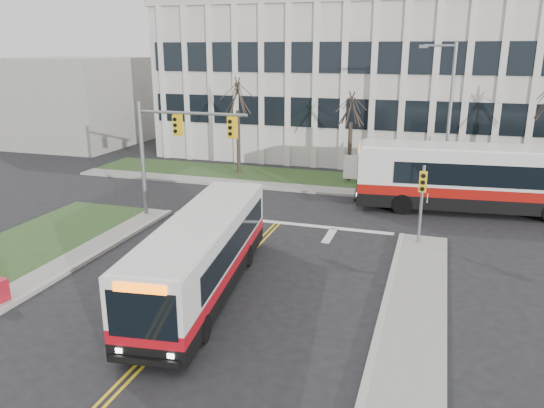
% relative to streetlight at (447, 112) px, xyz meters
% --- Properties ---
extents(ground, '(120.00, 120.00, 0.00)m').
position_rel_streetlight_xyz_m(ground, '(-8.03, -16.20, -5.19)').
color(ground, black).
rests_on(ground, ground).
extents(sidewalk_east, '(2.00, 26.00, 0.14)m').
position_rel_streetlight_xyz_m(sidewalk_east, '(-0.53, -21.20, -5.12)').
color(sidewalk_east, '#9E9B93').
rests_on(sidewalk_east, ground).
extents(sidewalk_cross, '(44.00, 1.60, 0.14)m').
position_rel_streetlight_xyz_m(sidewalk_cross, '(-3.03, -1.00, -5.12)').
color(sidewalk_cross, '#9E9B93').
rests_on(sidewalk_cross, ground).
extents(building_lawn, '(44.00, 5.00, 0.12)m').
position_rel_streetlight_xyz_m(building_lawn, '(-3.03, 1.80, -5.13)').
color(building_lawn, '#2B491F').
rests_on(building_lawn, ground).
extents(office_building, '(40.00, 16.00, 12.00)m').
position_rel_streetlight_xyz_m(office_building, '(-3.03, 13.80, 0.81)').
color(office_building, silver).
rests_on(office_building, ground).
extents(building_annex, '(12.00, 12.00, 8.00)m').
position_rel_streetlight_xyz_m(building_annex, '(-34.03, 9.80, -1.19)').
color(building_annex, '#9E9B93').
rests_on(building_annex, ground).
extents(mast_arm_signal, '(6.11, 0.38, 6.20)m').
position_rel_streetlight_xyz_m(mast_arm_signal, '(-13.65, -9.04, -0.94)').
color(mast_arm_signal, slate).
rests_on(mast_arm_signal, ground).
extents(signal_pole_near, '(0.34, 0.39, 3.80)m').
position_rel_streetlight_xyz_m(signal_pole_near, '(-0.83, -9.30, -2.69)').
color(signal_pole_near, slate).
rests_on(signal_pole_near, ground).
extents(signal_pole_far, '(0.34, 0.39, 3.80)m').
position_rel_streetlight_xyz_m(signal_pole_far, '(-0.83, -0.80, -2.69)').
color(signal_pole_far, slate).
rests_on(signal_pole_far, ground).
extents(streetlight, '(2.15, 0.25, 9.20)m').
position_rel_streetlight_xyz_m(streetlight, '(0.00, 0.00, 0.00)').
color(streetlight, slate).
rests_on(streetlight, ground).
extents(directory_sign, '(1.50, 0.12, 2.00)m').
position_rel_streetlight_xyz_m(directory_sign, '(-5.53, 1.30, -4.02)').
color(directory_sign, slate).
rests_on(directory_sign, ground).
extents(tree_left, '(1.80, 1.80, 7.70)m').
position_rel_streetlight_xyz_m(tree_left, '(-14.03, 1.80, 0.32)').
color(tree_left, '#42352B').
rests_on(tree_left, ground).
extents(tree_mid, '(1.80, 1.80, 6.82)m').
position_rel_streetlight_xyz_m(tree_mid, '(-6.03, 2.00, -0.31)').
color(tree_mid, '#42352B').
rests_on(tree_mid, ground).
extents(bus_main, '(3.70, 11.05, 2.89)m').
position_rel_streetlight_xyz_m(bus_main, '(-8.29, -16.75, -3.75)').
color(bus_main, silver).
rests_on(bus_main, ground).
extents(bus_cross, '(13.82, 4.27, 3.63)m').
position_rel_streetlight_xyz_m(bus_cross, '(2.19, -2.68, -3.38)').
color(bus_cross, silver).
rests_on(bus_cross, ground).
extents(newspaper_box_red, '(0.57, 0.52, 0.95)m').
position_rel_streetlight_xyz_m(newspaper_box_red, '(-14.83, -19.88, -4.72)').
color(newspaper_box_red, '#AC1624').
rests_on(newspaper_box_red, ground).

